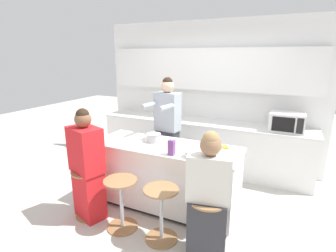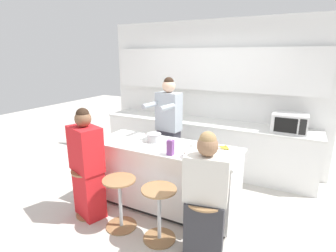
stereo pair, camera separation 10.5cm
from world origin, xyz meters
name	(u,v)px [view 1 (the left image)]	position (x,y,z in m)	size (l,w,h in m)	color
ground_plane	(166,205)	(0.00, 0.00, 0.00)	(16.00, 16.00, 0.00)	beige
wall_back	(208,84)	(0.00, 1.80, 1.54)	(4.20, 0.22, 2.70)	white
back_counter	(200,144)	(0.00, 1.50, 0.45)	(3.90, 0.64, 0.90)	white
kitchen_island	(166,176)	(0.00, 0.00, 0.46)	(2.00, 0.76, 0.90)	black
bar_stool_leftmost	(89,190)	(-0.80, -0.65, 0.37)	(0.40, 0.40, 0.65)	#997047
bar_stool_center_left	(121,201)	(-0.27, -0.68, 0.37)	(0.40, 0.40, 0.65)	#997047
bar_stool_center_right	(161,211)	(0.27, -0.66, 0.37)	(0.40, 0.40, 0.65)	#997047
bar_stool_rightmost	(207,223)	(0.80, -0.66, 0.37)	(0.40, 0.40, 0.65)	#997047
person_cooking	(167,133)	(-0.26, 0.59, 0.88)	(0.43, 0.58, 1.76)	#383842
person_wrapped_blanket	(87,168)	(-0.79, -0.66, 0.69)	(0.51, 0.42, 1.46)	red
person_seated_near	(208,201)	(0.81, -0.66, 0.63)	(0.47, 0.33, 1.38)	#333338
cooking_pot	(154,138)	(-0.21, 0.06, 0.96)	(0.29, 0.21, 0.12)	#B7BABC
fruit_bowl	(194,154)	(0.48, -0.23, 0.94)	(0.22, 0.22, 0.08)	silver
coffee_cup_near	(213,152)	(0.68, -0.10, 0.95)	(0.11, 0.08, 0.09)	orange
coffee_cup_far	(193,147)	(0.39, -0.01, 0.95)	(0.10, 0.07, 0.09)	white
banana_bunch	(225,147)	(0.74, 0.22, 0.93)	(0.15, 0.11, 0.05)	yellow
juice_carton	(172,147)	(0.22, -0.28, 1.00)	(0.07, 0.07, 0.20)	#7A428E
microwave	(287,122)	(1.43, 1.46, 1.05)	(0.52, 0.38, 0.30)	white
potted_plant	(164,109)	(-0.76, 1.50, 1.06)	(0.21, 0.21, 0.29)	#93563D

